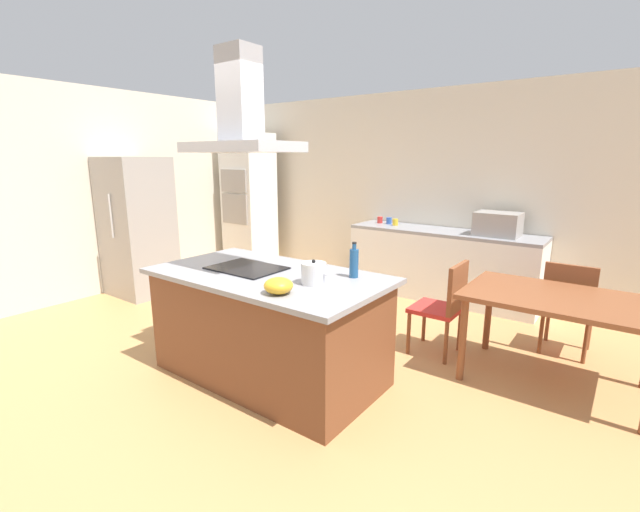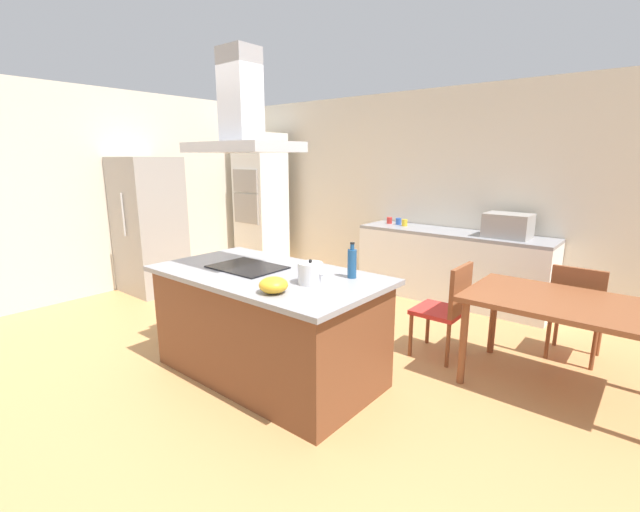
{
  "view_description": "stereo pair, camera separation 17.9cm",
  "coord_description": "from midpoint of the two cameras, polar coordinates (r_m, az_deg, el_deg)",
  "views": [
    {
      "loc": [
        2.32,
        -2.43,
        1.81
      ],
      "look_at": [
        0.23,
        0.4,
        1.0
      ],
      "focal_mm": 24.05,
      "sensor_mm": 36.0,
      "label": 1
    },
    {
      "loc": [
        2.47,
        -2.32,
        1.81
      ],
      "look_at": [
        0.23,
        0.4,
        1.0
      ],
      "focal_mm": 24.05,
      "sensor_mm": 36.0,
      "label": 2
    }
  ],
  "objects": [
    {
      "name": "dining_table",
      "position": [
        3.84,
        30.88,
        -6.27
      ],
      "size": [
        1.4,
        0.9,
        0.75
      ],
      "color": "brown",
      "rests_on": "ground"
    },
    {
      "name": "mixing_bowl",
      "position": [
        2.96,
        -4.49,
        -3.88
      ],
      "size": [
        0.2,
        0.2,
        0.11
      ],
      "primitive_type": "ellipsoid",
      "color": "gold",
      "rests_on": "kitchen_island"
    },
    {
      "name": "wall_oven_stack",
      "position": [
        7.33,
        -7.21,
        7.29
      ],
      "size": [
        0.7,
        0.66,
        2.2
      ],
      "color": "white",
      "rests_on": "ground"
    },
    {
      "name": "coffee_mug_yellow",
      "position": [
        5.99,
        12.04,
        4.35
      ],
      "size": [
        0.08,
        0.08,
        0.09
      ],
      "primitive_type": "cylinder",
      "color": "gold",
      "rests_on": "back_counter"
    },
    {
      "name": "tea_kettle",
      "position": [
        3.15,
        0.36,
        -2.31
      ],
      "size": [
        0.24,
        0.19,
        0.19
      ],
      "color": "silver",
      "rests_on": "kitchen_island"
    },
    {
      "name": "wall_back",
      "position": [
        6.13,
        16.39,
        8.12
      ],
      "size": [
        7.2,
        0.1,
        2.7
      ],
      "primitive_type": "cube",
      "color": "beige",
      "rests_on": "ground"
    },
    {
      "name": "chair_facing_back_wall",
      "position": [
        4.52,
        31.98,
        -5.82
      ],
      "size": [
        0.42,
        0.42,
        0.89
      ],
      "color": "red",
      "rests_on": "ground"
    },
    {
      "name": "olive_oil_bottle",
      "position": [
        3.31,
        5.83,
        -0.93
      ],
      "size": [
        0.07,
        0.07,
        0.28
      ],
      "color": "navy",
      "rests_on": "kitchen_island"
    },
    {
      "name": "wall_left",
      "position": [
        6.77,
        -20.82,
        8.21
      ],
      "size": [
        0.1,
        8.8,
        2.7
      ],
      "primitive_type": "cube",
      "color": "beige",
      "rests_on": "ground"
    },
    {
      "name": "refrigerator",
      "position": [
        6.24,
        -21.0,
        3.79
      ],
      "size": [
        0.8,
        0.73,
        1.82
      ],
      "color": "#9E9993",
      "rests_on": "ground"
    },
    {
      "name": "range_hood",
      "position": [
        3.56,
        -8.95,
        17.51
      ],
      "size": [
        0.9,
        0.55,
        0.78
      ],
      "color": "#ADADB2"
    },
    {
      "name": "kitchen_island",
      "position": [
        3.64,
        -5.51,
        -9.01
      ],
      "size": [
        1.95,
        1.06,
        0.9
      ],
      "color": "brown",
      "rests_on": "ground"
    },
    {
      "name": "coffee_mug_red",
      "position": [
        6.18,
        10.05,
        4.69
      ],
      "size": [
        0.08,
        0.08,
        0.09
      ],
      "primitive_type": "cylinder",
      "color": "red",
      "rests_on": "back_counter"
    },
    {
      "name": "back_counter",
      "position": [
        5.79,
        17.83,
        -1.27
      ],
      "size": [
        2.42,
        0.62,
        0.9
      ],
      "color": "white",
      "rests_on": "ground"
    },
    {
      "name": "cooktop",
      "position": [
        3.66,
        -8.29,
        -1.48
      ],
      "size": [
        0.6,
        0.44,
        0.01
      ],
      "primitive_type": "cube",
      "color": "black",
      "rests_on": "kitchen_island"
    },
    {
      "name": "countertop_microwave",
      "position": [
        5.49,
        24.59,
        3.7
      ],
      "size": [
        0.5,
        0.38,
        0.28
      ],
      "primitive_type": "cube",
      "color": "#9E9993",
      "rests_on": "back_counter"
    },
    {
      "name": "chair_at_left_end",
      "position": [
        4.1,
        17.88,
        -6.22
      ],
      "size": [
        0.42,
        0.42,
        0.89
      ],
      "color": "red",
      "rests_on": "ground"
    },
    {
      "name": "coffee_mug_blue",
      "position": [
        6.11,
        11.22,
        4.55
      ],
      "size": [
        0.08,
        0.08,
        0.09
      ],
      "primitive_type": "cylinder",
      "color": "#2D56B2",
      "rests_on": "back_counter"
    },
    {
      "name": "ground",
      "position": [
        4.9,
        7.17,
        -8.82
      ],
      "size": [
        16.0,
        16.0,
        0.0
      ],
      "primitive_type": "plane",
      "color": "tan"
    }
  ]
}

